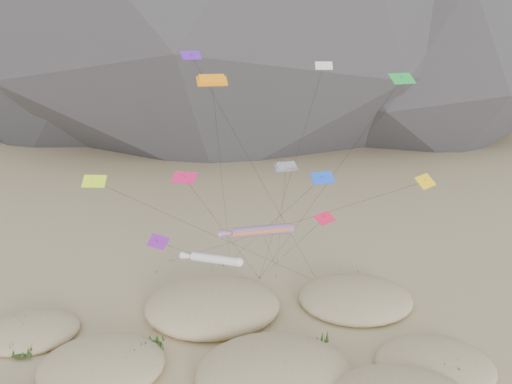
# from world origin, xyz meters

# --- Properties ---
(dunes) EXTENTS (49.06, 37.38, 3.83)m
(dunes) POSITION_xyz_m (-0.23, 4.74, 0.70)
(dunes) COLOR #CCB789
(dunes) RESTS_ON ground
(dune_grass) EXTENTS (42.66, 28.55, 1.56)m
(dune_grass) POSITION_xyz_m (-0.68, 4.37, 0.86)
(dune_grass) COLOR black
(dune_grass) RESTS_ON ground
(kite_stakes) EXTENTS (25.74, 7.44, 0.30)m
(kite_stakes) POSITION_xyz_m (1.63, 23.64, 0.15)
(kite_stakes) COLOR #3F2D1E
(kite_stakes) RESTS_ON ground
(rainbow_tube_kite) EXTENTS (7.53, 17.66, 12.87)m
(rainbow_tube_kite) POSITION_xyz_m (1.60, 9.11, 12.07)
(rainbow_tube_kite) COLOR orange
(rainbow_tube_kite) RESTS_ON ground
(white_tube_kite) EXTENTS (5.99, 16.53, 9.96)m
(white_tube_kite) POSITION_xyz_m (-2.73, 9.32, 9.30)
(white_tube_kite) COLOR silver
(white_tube_kite) RESTS_ON ground
(orange_parafoil) EXTENTS (3.23, 16.04, 25.90)m
(orange_parafoil) POSITION_xyz_m (-2.31, 12.40, 25.09)
(orange_parafoil) COLOR orange
(orange_parafoil) RESTS_ON ground
(multi_parafoil) EXTENTS (2.41, 15.30, 18.14)m
(multi_parafoil) POSITION_xyz_m (4.23, 10.78, 17.47)
(multi_parafoil) COLOR red
(multi_parafoil) RESTS_ON ground
(delta_kites) EXTENTS (32.24, 22.42, 27.76)m
(delta_kites) POSITION_xyz_m (3.85, 10.83, 18.22)
(delta_kites) COLOR #D11353
(delta_kites) RESTS_ON ground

